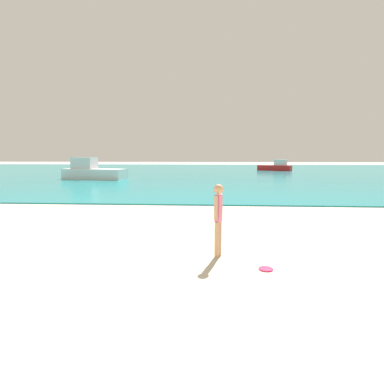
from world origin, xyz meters
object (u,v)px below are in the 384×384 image
at_px(frisbee, 266,269).
at_px(boat_far, 276,167).
at_px(boat_near, 92,171).
at_px(person_standing, 218,216).

bearing_deg(frisbee, boat_far, 78.13).
relative_size(frisbee, boat_far, 0.06).
bearing_deg(boat_far, boat_near, 65.10).
relative_size(person_standing, frisbee, 5.80).
bearing_deg(person_standing, frisbee, 73.45).
height_order(person_standing, frisbee, person_standing).
bearing_deg(person_standing, boat_near, -129.57).
distance_m(person_standing, boat_near, 24.03).
relative_size(frisbee, boat_near, 0.05).
height_order(person_standing, boat_near, boat_near).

